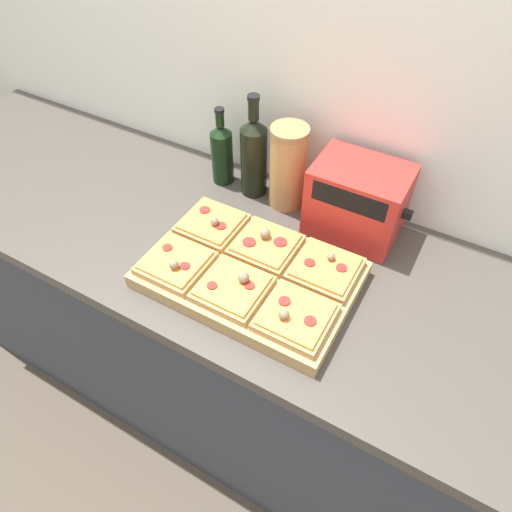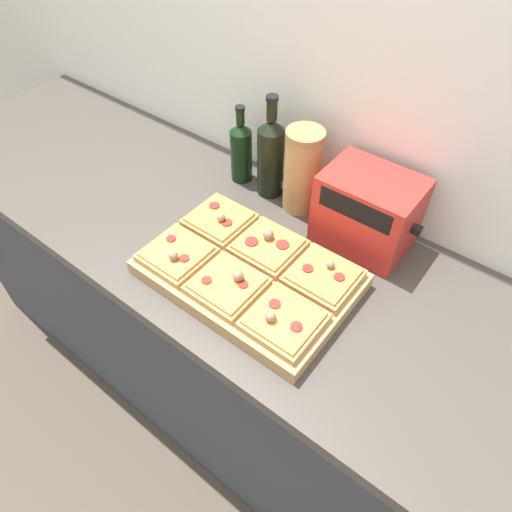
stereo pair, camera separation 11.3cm
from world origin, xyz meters
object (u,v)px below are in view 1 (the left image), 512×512
cutting_board (250,275)px  toaster_oven (357,201)px  wine_bottle (254,155)px  grain_jar_tall (288,167)px  olive_oil_bottle (222,153)px

cutting_board → toaster_oven: size_ratio=1.93×
cutting_board → toaster_oven: 0.35m
wine_bottle → grain_jar_tall: bearing=0.0°
cutting_board → toaster_oven: bearing=62.8°
wine_bottle → grain_jar_tall: size_ratio=1.25×
olive_oil_bottle → grain_jar_tall: grain_jar_tall is taller
cutting_board → wine_bottle: wine_bottle is taller
wine_bottle → olive_oil_bottle: bearing=180.0°
cutting_board → olive_oil_bottle: size_ratio=2.10×
wine_bottle → cutting_board: bearing=-61.8°
grain_jar_tall → toaster_oven: grain_jar_tall is taller
olive_oil_bottle → wine_bottle: bearing=0.0°
cutting_board → wine_bottle: bearing=118.2°
olive_oil_bottle → toaster_oven: 0.44m
cutting_board → grain_jar_tall: bearing=100.9°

